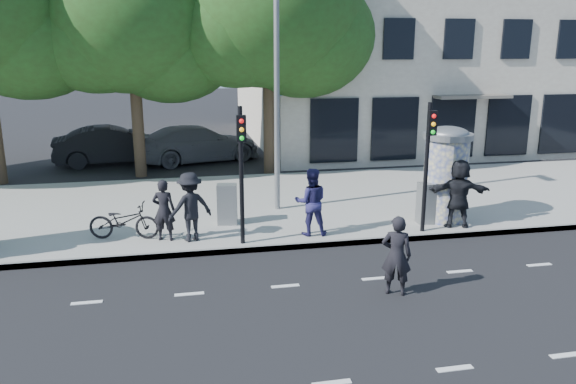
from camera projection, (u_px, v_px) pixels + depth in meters
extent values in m
plane|color=black|center=(300.00, 317.00, 10.50)|extent=(120.00, 120.00, 0.00)
cube|color=gray|center=(248.00, 205.00, 17.60)|extent=(40.00, 8.00, 0.15)
cube|color=slate|center=(269.00, 248.00, 13.85)|extent=(40.00, 0.10, 0.16)
cube|color=silver|center=(332.00, 383.00, 8.42)|extent=(32.00, 0.12, 0.01)
cube|color=silver|center=(285.00, 286.00, 11.83)|extent=(32.00, 0.12, 0.01)
cylinder|color=beige|center=(445.00, 180.00, 15.63)|extent=(1.20, 1.20, 2.30)
cylinder|color=slate|center=(448.00, 136.00, 15.33)|extent=(1.36, 1.36, 0.16)
ellipsoid|color=slate|center=(448.00, 133.00, 15.31)|extent=(1.10, 1.10, 0.38)
cylinder|color=black|center=(241.00, 177.00, 13.58)|extent=(0.11, 0.11, 3.40)
cube|color=black|center=(241.00, 128.00, 13.10)|extent=(0.22, 0.14, 0.62)
cylinder|color=black|center=(426.00, 168.00, 14.50)|extent=(0.11, 0.11, 3.40)
cube|color=black|center=(432.00, 123.00, 14.03)|extent=(0.22, 0.14, 0.62)
cylinder|color=slate|center=(277.00, 74.00, 15.97)|extent=(0.16, 0.16, 8.00)
cylinder|color=#38281C|center=(138.00, 120.00, 21.33)|extent=(0.44, 0.44, 4.41)
ellipsoid|color=#233F17|center=(130.00, 13.00, 20.35)|extent=(6.80, 6.80, 5.78)
cylinder|color=#38281C|center=(269.00, 116.00, 21.88)|extent=(0.44, 0.44, 4.59)
ellipsoid|color=#233F17|center=(268.00, 7.00, 20.87)|extent=(7.00, 7.00, 5.95)
cube|color=#ADA191|center=(436.00, 26.00, 30.27)|extent=(20.00, 15.00, 12.00)
cube|color=black|center=(508.00, 125.00, 24.22)|extent=(18.00, 0.10, 2.60)
cube|color=#59544C|center=(472.00, 97.00, 23.17)|extent=(3.20, 0.90, 0.12)
cube|color=#194C8C|center=(293.00, 91.00, 21.99)|extent=(1.60, 0.06, 0.30)
imported|color=black|center=(164.00, 210.00, 14.03)|extent=(0.65, 0.51, 1.57)
imported|color=#232152|center=(311.00, 202.00, 14.43)|extent=(0.94, 0.77, 1.76)
imported|color=black|center=(190.00, 207.00, 13.99)|extent=(1.28, 0.99, 1.75)
imported|color=black|center=(459.00, 193.00, 15.06)|extent=(1.84, 1.03, 1.87)
imported|color=black|center=(396.00, 255.00, 11.28)|extent=(0.71, 0.60, 1.66)
imported|color=black|center=(124.00, 221.00, 14.22)|extent=(0.96, 1.86, 0.93)
cube|color=gray|center=(227.00, 204.00, 15.39)|extent=(0.59, 0.47, 1.12)
cube|color=gray|center=(428.00, 203.00, 15.46)|extent=(0.55, 0.41, 1.14)
imported|color=black|center=(114.00, 145.00, 23.97)|extent=(2.41, 5.12, 1.62)
imported|color=slate|center=(198.00, 144.00, 24.50)|extent=(3.78, 5.89, 1.59)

